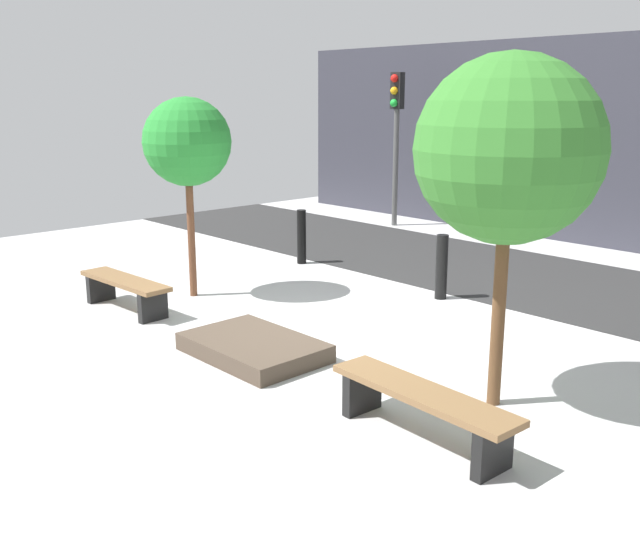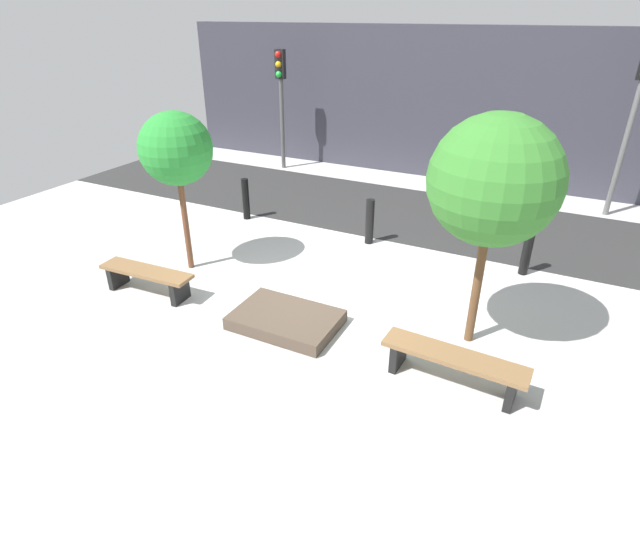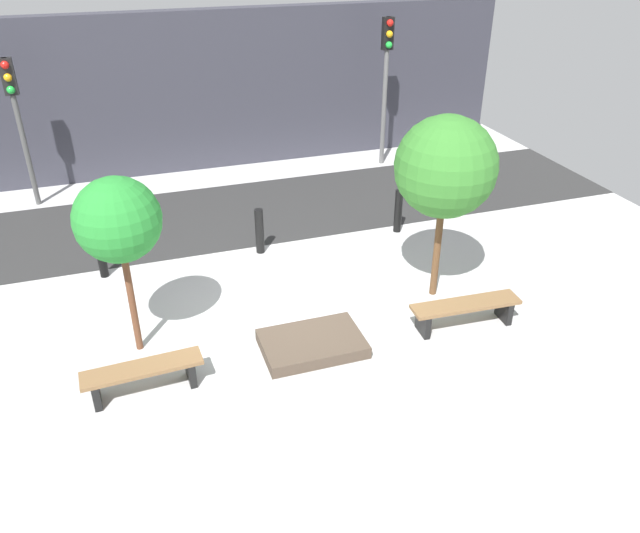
% 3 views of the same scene
% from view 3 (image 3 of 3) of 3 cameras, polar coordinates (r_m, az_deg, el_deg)
% --- Properties ---
extents(ground_plane, '(18.00, 18.00, 0.00)m').
position_cam_3_polar(ground_plane, '(10.62, -2.18, -4.81)').
color(ground_plane, '#B4B4B4').
extents(road_strip, '(18.00, 3.48, 0.01)m').
position_cam_3_polar(road_strip, '(14.48, -7.33, 4.87)').
color(road_strip, '#2B2B2B').
rests_on(road_strip, ground).
extents(building_facade, '(16.20, 0.50, 3.99)m').
position_cam_3_polar(building_facade, '(16.99, -10.24, 15.48)').
color(building_facade, '#33333D').
rests_on(building_facade, ground).
extents(bench_left, '(1.70, 0.49, 0.45)m').
position_cam_3_polar(bench_left, '(9.29, -15.88, -9.41)').
color(bench_left, black).
rests_on(bench_left, ground).
extents(bench_right, '(1.85, 0.51, 0.46)m').
position_cam_3_polar(bench_right, '(10.53, 13.13, -3.82)').
color(bench_right, black).
rests_on(bench_right, ground).
extents(planter_bed, '(1.58, 1.06, 0.20)m').
position_cam_3_polar(planter_bed, '(9.88, -0.72, -7.06)').
color(planter_bed, '#4A3D31').
rests_on(planter_bed, ground).
extents(tree_behind_left_bench, '(1.24, 1.24, 2.86)m').
position_cam_3_polar(tree_behind_left_bench, '(9.25, -18.01, 4.01)').
color(tree_behind_left_bench, brown).
rests_on(tree_behind_left_bench, ground).
extents(tree_behind_right_bench, '(1.69, 1.69, 3.26)m').
position_cam_3_polar(tree_behind_right_bench, '(10.44, 11.42, 8.87)').
color(tree_behind_right_bench, brown).
rests_on(tree_behind_right_bench, ground).
extents(bollard_far_left, '(0.16, 0.16, 0.95)m').
position_cam_3_polar(bollard_far_left, '(12.30, -19.41, 1.09)').
color(bollard_far_left, black).
rests_on(bollard_far_left, ground).
extents(bollard_left, '(0.17, 0.17, 0.94)m').
position_cam_3_polar(bollard_left, '(12.52, -5.55, 3.23)').
color(bollard_left, black).
rests_on(bollard_left, ground).
extents(bollard_center, '(0.17, 0.17, 0.95)m').
position_cam_3_polar(bollard_center, '(13.43, 7.16, 5.05)').
color(bollard_center, black).
rests_on(bollard_center, ground).
extents(traffic_light_west, '(0.28, 0.27, 3.35)m').
position_cam_3_polar(traffic_light_west, '(15.56, -26.09, 13.03)').
color(traffic_light_west, '#4E4E4E').
rests_on(traffic_light_west, ground).
extents(traffic_light_mid_west, '(0.28, 0.27, 3.79)m').
position_cam_3_polar(traffic_light_mid_west, '(16.81, 6.09, 17.78)').
color(traffic_light_mid_west, '#5E5E5E').
rests_on(traffic_light_mid_west, ground).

